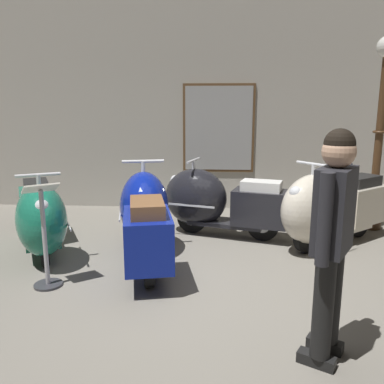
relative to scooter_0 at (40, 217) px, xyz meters
The scene contains 9 objects.
ground_plane 2.20m from the scooter_0, 26.57° to the right, with size 60.00×60.00×0.00m, color slate.
showroom_back_wall 3.52m from the scooter_0, 50.36° to the left, with size 18.00×0.63×3.54m.
scooter_0 is the anchor object (origin of this frame).
scooter_1 1.26m from the scooter_0, ahead, with size 0.91×1.92×1.13m.
scooter_2 2.25m from the scooter_0, 24.01° to the left, with size 1.79×0.95×1.05m.
scooter_3 3.52m from the scooter_0, ahead, with size 1.74×1.55×1.11m.
lamppost 4.70m from the scooter_0, 17.64° to the left, with size 0.30×0.30×2.70m.
visitor_0 3.43m from the scooter_0, 32.73° to the right, with size 0.38×0.49×1.63m.
info_stanchion 0.92m from the scooter_0, 63.48° to the right, with size 0.39×0.37×1.06m.
Camera 1 is at (0.16, -3.48, 1.77)m, focal length 37.39 mm.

